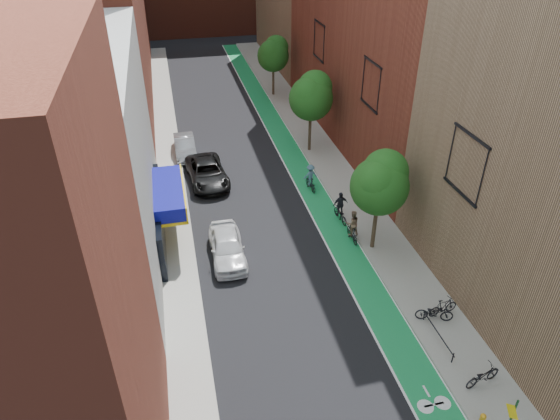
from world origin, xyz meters
TOP-DOWN VIEW (x-y plane):
  - ground at (0.00, 0.00)m, footprint 160.00×160.00m
  - bike_lane at (4.00, 26.00)m, footprint 2.00×68.00m
  - sidewalk_left at (-6.00, 26.00)m, footprint 2.00×68.00m
  - sidewalk_right at (6.50, 26.00)m, footprint 3.00×68.00m
  - building_left_white at (-11.00, 14.00)m, footprint 8.00×20.00m
  - building_right_mid_red at (12.00, 26.00)m, footprint 8.00×28.00m
  - tree_near at (5.65, 10.02)m, footprint 3.40×3.36m
  - tree_mid at (5.65, 24.02)m, footprint 3.55×3.53m
  - tree_far at (5.65, 38.02)m, footprint 3.30×3.25m
  - parked_car_white at (-3.13, 11.07)m, footprint 2.00×4.86m
  - parked_car_black at (-3.29, 20.62)m, footprint 3.10×5.96m
  - parked_car_silver at (-4.60, 25.62)m, footprint 1.67×4.66m
  - cyclist_lane_near at (4.70, 11.17)m, footprint 0.84×1.72m
  - cyclist_lane_mid at (4.70, 13.43)m, footprint 1.05×1.91m
  - cyclist_lane_far at (3.91, 17.82)m, footprint 1.10×1.82m
  - parked_bike_near at (6.46, -0.54)m, footprint 1.90×0.99m
  - parked_bike_mid at (6.89, 3.75)m, footprint 1.73×0.71m
  - parked_bike_far at (6.26, 3.48)m, footprint 2.00×1.23m
  - fire_hydrant at (5.30, -2.39)m, footprint 0.24×0.24m

SIDE VIEW (x-z plane):
  - ground at x=0.00m, z-range 0.00..0.00m
  - bike_lane at x=4.00m, z-range 0.00..0.01m
  - sidewalk_left at x=-6.00m, z-range 0.00..0.15m
  - sidewalk_right at x=6.50m, z-range 0.00..0.15m
  - fire_hydrant at x=5.30m, z-range 0.17..0.87m
  - parked_bike_near at x=6.46m, z-range 0.15..1.10m
  - parked_bike_far at x=6.26m, z-range 0.15..1.14m
  - parked_bike_mid at x=6.89m, z-range 0.15..1.16m
  - parked_car_silver at x=-4.60m, z-range 0.00..1.53m
  - cyclist_lane_mid at x=4.70m, z-range -0.27..1.81m
  - parked_car_black at x=-3.29m, z-range 0.00..1.60m
  - parked_car_white at x=-3.13m, z-range 0.00..1.65m
  - cyclist_lane_far at x=3.91m, z-range -0.13..1.84m
  - cyclist_lane_near at x=4.70m, z-range -0.16..1.89m
  - tree_far at x=5.65m, z-range 1.40..7.60m
  - tree_near at x=5.65m, z-range 1.45..7.87m
  - tree_mid at x=5.65m, z-range 1.52..8.26m
  - building_left_white at x=-11.00m, z-range 0.00..12.00m
  - building_right_mid_red at x=12.00m, z-range 0.00..22.00m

